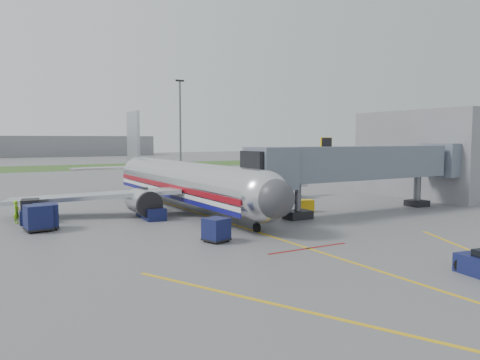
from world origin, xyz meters
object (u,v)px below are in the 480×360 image
belt_loader (151,211)px  ramp_worker (17,212)px  baggage_tug (30,212)px  airliner (184,182)px

belt_loader → ramp_worker: 10.58m
baggage_tug → ramp_worker: size_ratio=1.57×
belt_loader → ramp_worker: (-10.18, 2.86, 0.34)m
baggage_tug → ramp_worker: baggage_tug is taller
belt_loader → ramp_worker: bearing=164.3°
baggage_tug → belt_loader: (9.19, -2.58, -0.25)m
airliner → baggage_tug: size_ratio=12.18×
baggage_tug → ramp_worker: (-0.99, 0.28, 0.08)m
ramp_worker → belt_loader: bearing=-78.8°
airliner → belt_loader: 6.16m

